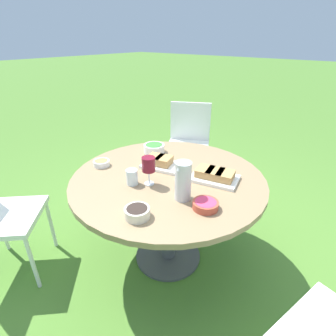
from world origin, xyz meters
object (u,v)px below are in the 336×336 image
(dining_table, at_px, (168,189))
(chair_near_right, at_px, (189,138))
(wine_glass, at_px, (149,165))
(water_pitcher, at_px, (183,181))

(dining_table, height_order, chair_near_right, chair_near_right)
(dining_table, bearing_deg, chair_near_right, -151.35)
(chair_near_right, distance_m, wine_glass, 1.38)
(chair_near_right, relative_size, wine_glass, 4.91)
(chair_near_right, height_order, water_pitcher, water_pitcher)
(chair_near_right, distance_m, water_pitcher, 1.50)
(dining_table, height_order, water_pitcher, water_pitcher)
(chair_near_right, bearing_deg, dining_table, 28.65)
(dining_table, height_order, wine_glass, wine_glass)
(dining_table, relative_size, wine_glass, 6.96)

